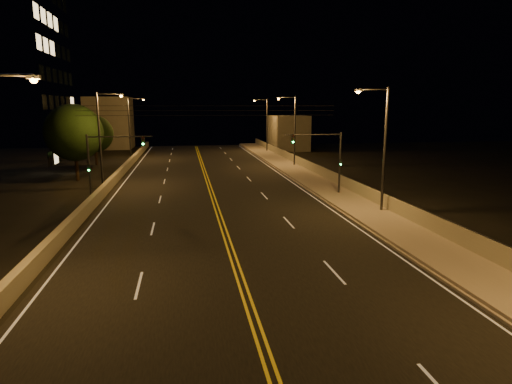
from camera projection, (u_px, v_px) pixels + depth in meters
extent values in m
cube|color=black|center=(222.00, 223.00, 28.73)|extent=(18.00, 120.00, 0.02)
cube|color=gray|center=(373.00, 215.00, 30.46)|extent=(3.60, 120.00, 0.30)
cube|color=gray|center=(348.00, 217.00, 30.17)|extent=(0.14, 120.00, 0.15)
cube|color=gray|center=(395.00, 205.00, 30.60)|extent=(0.30, 120.00, 1.00)
cube|color=gray|center=(72.00, 223.00, 27.10)|extent=(0.45, 120.00, 0.92)
cube|color=slate|center=(288.00, 133.00, 78.48)|extent=(6.00, 10.00, 6.17)
cube|color=slate|center=(110.00, 123.00, 80.18)|extent=(8.00, 8.00, 9.50)
cylinder|color=black|center=(396.00, 198.00, 30.50)|extent=(0.06, 120.00, 0.06)
cube|color=silver|center=(88.00, 229.00, 27.33)|extent=(0.12, 116.00, 0.00)
cube|color=silver|center=(343.00, 218.00, 30.13)|extent=(0.12, 116.00, 0.00)
cube|color=gold|center=(220.00, 223.00, 28.71)|extent=(0.12, 116.00, 0.00)
cube|color=gold|center=(224.00, 223.00, 28.76)|extent=(0.12, 116.00, 0.00)
cube|color=silver|center=(139.00, 285.00, 18.81)|extent=(0.12, 3.00, 0.00)
cube|color=silver|center=(153.00, 228.00, 27.52)|extent=(0.12, 3.00, 0.00)
cube|color=silver|center=(160.00, 199.00, 36.22)|extent=(0.12, 3.00, 0.00)
cube|color=silver|center=(164.00, 181.00, 44.93)|extent=(0.12, 3.00, 0.00)
cube|color=silver|center=(167.00, 169.00, 53.63)|extent=(0.12, 3.00, 0.00)
cube|color=silver|center=(170.00, 161.00, 62.33)|extent=(0.12, 3.00, 0.00)
cube|color=silver|center=(171.00, 154.00, 71.04)|extent=(0.12, 3.00, 0.00)
cube|color=silver|center=(172.00, 149.00, 79.74)|extent=(0.12, 3.00, 0.00)
cube|color=silver|center=(334.00, 272.00, 20.28)|extent=(0.12, 3.00, 0.00)
cube|color=silver|center=(289.00, 222.00, 28.98)|extent=(0.12, 3.00, 0.00)
cube|color=silver|center=(264.00, 196.00, 37.68)|extent=(0.12, 3.00, 0.00)
cube|color=silver|center=(249.00, 179.00, 46.39)|extent=(0.12, 3.00, 0.00)
cube|color=silver|center=(239.00, 168.00, 55.09)|extent=(0.12, 3.00, 0.00)
cube|color=silver|center=(231.00, 159.00, 63.80)|extent=(0.12, 3.00, 0.00)
cube|color=silver|center=(225.00, 153.00, 72.50)|extent=(0.12, 3.00, 0.00)
cube|color=silver|center=(221.00, 148.00, 81.20)|extent=(0.12, 3.00, 0.00)
cylinder|color=#2D2D33|center=(385.00, 152.00, 30.53)|extent=(0.20, 0.20, 9.06)
cylinder|color=#2D2D33|center=(373.00, 89.00, 29.50)|extent=(2.20, 0.12, 0.12)
cube|color=#2D2D33|center=(358.00, 90.00, 29.33)|extent=(0.50, 0.25, 0.14)
sphere|color=#FF9E2D|center=(358.00, 92.00, 29.35)|extent=(0.28, 0.28, 0.28)
cylinder|color=#2D2D33|center=(295.00, 132.00, 55.03)|extent=(0.20, 0.20, 9.06)
cylinder|color=#2D2D33|center=(287.00, 97.00, 54.00)|extent=(2.20, 0.12, 0.12)
cube|color=#2D2D33|center=(278.00, 98.00, 53.83)|extent=(0.50, 0.25, 0.14)
sphere|color=#FF9E2D|center=(278.00, 99.00, 53.85)|extent=(0.28, 0.28, 0.28)
cylinder|color=#2D2D33|center=(267.00, 126.00, 73.15)|extent=(0.20, 0.20, 9.06)
cylinder|color=#2D2D33|center=(261.00, 100.00, 72.12)|extent=(2.20, 0.12, 0.12)
cube|color=#2D2D33|center=(254.00, 100.00, 71.95)|extent=(0.50, 0.25, 0.14)
sphere|color=#FF9E2D|center=(254.00, 101.00, 71.97)|extent=(0.28, 0.28, 0.28)
cylinder|color=#2D2D33|center=(3.00, 75.00, 16.34)|extent=(2.20, 0.12, 0.12)
cube|color=#2D2D33|center=(34.00, 77.00, 16.53)|extent=(0.50, 0.25, 0.14)
sphere|color=#FF9E2D|center=(34.00, 80.00, 16.55)|extent=(0.28, 0.28, 0.28)
cylinder|color=#2D2D33|center=(100.00, 141.00, 40.45)|extent=(0.20, 0.20, 9.06)
cylinder|color=#2D2D33|center=(109.00, 94.00, 39.78)|extent=(2.20, 0.12, 0.12)
cube|color=#2D2D33|center=(121.00, 95.00, 39.97)|extent=(0.50, 0.25, 0.14)
sphere|color=#FF9E2D|center=(121.00, 96.00, 39.99)|extent=(0.28, 0.28, 0.28)
cylinder|color=#2D2D33|center=(129.00, 129.00, 62.74)|extent=(0.20, 0.20, 9.06)
cylinder|color=#2D2D33|center=(135.00, 98.00, 62.06)|extent=(2.20, 0.12, 0.12)
cube|color=#2D2D33|center=(143.00, 99.00, 62.25)|extent=(0.50, 0.25, 0.14)
sphere|color=#FF9E2D|center=(143.00, 100.00, 62.27)|extent=(0.28, 0.28, 0.28)
cylinder|color=#2D2D33|center=(340.00, 164.00, 37.20)|extent=(0.18, 0.18, 5.60)
cylinder|color=#2D2D33|center=(313.00, 135.00, 36.28)|extent=(5.00, 0.10, 0.10)
cube|color=black|center=(293.00, 139.00, 36.07)|extent=(0.28, 0.18, 0.80)
sphere|color=#19FF4C|center=(293.00, 142.00, 36.01)|extent=(0.14, 0.14, 0.14)
cube|color=black|center=(341.00, 162.00, 37.01)|extent=(0.22, 0.14, 0.55)
cylinder|color=#2D2D33|center=(89.00, 170.00, 33.82)|extent=(0.18, 0.18, 5.60)
cylinder|color=#2D2D33|center=(120.00, 137.00, 33.71)|extent=(5.00, 0.10, 0.10)
cube|color=black|center=(143.00, 141.00, 34.07)|extent=(0.28, 0.18, 0.80)
sphere|color=#19FF4C|center=(143.00, 144.00, 34.01)|extent=(0.14, 0.14, 0.14)
cube|color=black|center=(89.00, 168.00, 33.63)|extent=(0.22, 0.14, 0.55)
cylinder|color=black|center=(211.00, 115.00, 36.55)|extent=(22.00, 0.03, 0.03)
cylinder|color=black|center=(211.00, 111.00, 36.48)|extent=(22.00, 0.03, 0.03)
cylinder|color=black|center=(211.00, 106.00, 36.40)|extent=(22.00, 0.03, 0.03)
cylinder|color=black|center=(77.00, 167.00, 45.36)|extent=(0.36, 0.36, 2.81)
sphere|color=black|center=(74.00, 133.00, 44.64)|extent=(5.93, 5.93, 5.93)
cylinder|color=black|center=(76.00, 162.00, 52.19)|extent=(0.36, 0.36, 2.30)
sphere|color=black|center=(74.00, 137.00, 51.61)|extent=(4.85, 4.85, 4.85)
cylinder|color=black|center=(96.00, 156.00, 57.59)|extent=(0.36, 0.36, 2.32)
sphere|color=black|center=(95.00, 134.00, 57.00)|extent=(4.90, 4.90, 4.90)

